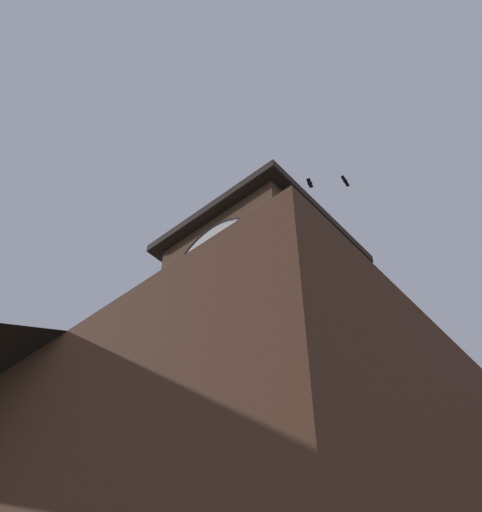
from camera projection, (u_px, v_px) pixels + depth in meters
name	position (u px, v px, depth m)	size (l,w,h in m)	color
clock_tower	(263.00, 313.00, 15.72)	(4.78, 4.78, 9.48)	brown
flying_bird_high	(345.00, 181.00, 24.85)	(0.66, 0.24, 0.11)	black
flying_bird_low	(310.00, 183.00, 21.91)	(0.48, 0.28, 0.11)	black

